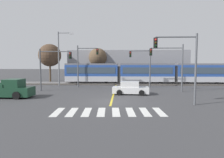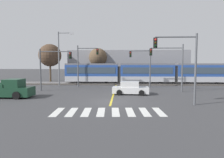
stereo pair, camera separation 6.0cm
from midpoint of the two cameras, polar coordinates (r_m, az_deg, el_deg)
name	(u,v)px [view 1 (the left image)]	position (r m, az deg, el deg)	size (l,w,h in m)	color
ground_plane	(111,102)	(19.00, -0.27, -6.58)	(200.00, 200.00, 0.00)	#3D3D3F
track_bed	(116,84)	(34.87, 1.20, -1.31)	(120.00, 4.00, 0.18)	#4C4742
rail_near	(116,83)	(34.14, 1.16, -1.20)	(120.00, 0.08, 0.10)	#939399
rail_far	(116,82)	(35.57, 1.23, -0.97)	(120.00, 0.08, 0.10)	#939399
light_rail_tram	(147,72)	(34.95, 9.80, 1.85)	(28.00, 2.64, 3.43)	#B7BAC1
crosswalk_stripe_0	(57,112)	(15.75, -15.43, -9.08)	(0.56, 2.80, 0.01)	silver
crosswalk_stripe_1	(72,112)	(15.51, -11.44, -9.22)	(0.56, 2.80, 0.01)	silver
crosswalk_stripe_2	(87,112)	(15.34, -7.35, -9.32)	(0.56, 2.80, 0.01)	silver
crosswalk_stripe_3	(101,112)	(15.25, -3.19, -9.37)	(0.56, 2.80, 0.01)	silver
crosswalk_stripe_4	(116,112)	(15.24, 1.00, -9.37)	(0.56, 2.80, 0.01)	silver
crosswalk_stripe_5	(130,112)	(15.32, 5.18, -9.32)	(0.56, 2.80, 0.01)	silver
crosswalk_stripe_6	(145,112)	(15.46, 9.29, -9.23)	(0.56, 2.80, 0.01)	silver
crosswalk_stripe_7	(159,112)	(15.69, 13.30, -9.09)	(0.56, 2.80, 0.01)	silver
lane_centre_line	(114,92)	(25.00, 0.51, -3.86)	(0.20, 15.92, 0.01)	gold
sedan_crossing	(130,88)	(23.53, 5.20, -2.70)	(4.29, 2.09, 1.52)	silver
pickup_truck	(8,90)	(23.94, -27.66, -2.74)	(5.41, 2.26, 1.98)	#193D28
traffic_light_near_right	(182,57)	(18.37, 19.19, 5.83)	(3.75, 0.38, 6.22)	#515459
traffic_light_mid_right	(171,60)	(26.50, 16.43, 5.13)	(4.25, 0.38, 6.05)	#515459
traffic_light_mid_left	(52,63)	(27.25, -16.93, 4.50)	(4.25, 0.38, 5.50)	#515459
traffic_light_far_left	(85,60)	(30.61, -7.91, 5.41)	(3.25, 0.38, 6.33)	#515459
traffic_light_far_right	(143,62)	(30.66, 8.79, 4.93)	(3.25, 0.38, 5.88)	#515459
street_lamp_west	(60,55)	(32.98, -14.65, 6.60)	(2.48, 0.28, 8.60)	slate
bare_tree_far_west	(50,55)	(40.87, -17.39, 6.47)	(4.36, 4.36, 7.36)	brown
bare_tree_west	(98,57)	(40.22, -4.11, 6.17)	(3.65, 3.65, 6.64)	brown
building_backdrop_far	(127,66)	(42.77, 4.40, 3.84)	(24.40, 6.00, 6.25)	gray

